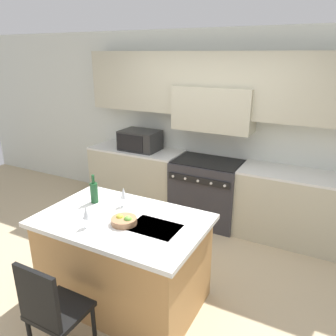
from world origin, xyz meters
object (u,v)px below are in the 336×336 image
Objects in this scene: island_chair at (51,309)px; fruit_bowl at (124,220)px; microwave at (140,140)px; range_stove at (207,191)px; wine_bottle at (94,192)px; wine_glass_far at (123,193)px; wine_glass_near at (86,213)px.

fruit_bowl is (0.15, 0.78, 0.42)m from island_chair.
fruit_bowl is at bearing -61.37° from microwave.
fruit_bowl is at bearing -90.87° from range_stove.
microwave is 1.98× the size of wine_bottle.
fruit_bowl is (1.11, -2.03, -0.14)m from microwave.
wine_bottle reaches higher than wine_glass_far.
range_stove is 2.81m from island_chair.
wine_glass_near is 0.34m from fruit_bowl.
wine_bottle is at bearing -107.50° from range_stove.
wine_glass_near is (-0.28, -2.22, 0.59)m from range_stove.
microwave is 2.94× the size of wine_glass_near.
microwave reaches higher than range_stove.
fruit_bowl reaches higher than range_stove.
range_stove is 3.20× the size of wine_bottle.
microwave reaches higher than island_chair.
wine_bottle is 1.28× the size of fruit_bowl.
wine_glass_far is (0.04, 0.50, 0.00)m from wine_glass_near.
wine_glass_near is (0.28, -0.44, 0.02)m from wine_bottle.
wine_glass_near reaches higher than island_chair.
island_chair is 0.79m from wine_glass_near.
wine_bottle is at bearing 110.50° from island_chair.
wine_glass_far is at bearing -62.57° from microwave.
wine_glass_far reaches higher than fruit_bowl.
wine_bottle is at bearing -168.65° from wine_glass_far.
wine_bottle reaches higher than wine_glass_near.
fruit_bowl is (0.53, -0.23, -0.08)m from wine_bottle.
wine_glass_near is (-0.10, 0.58, 0.53)m from island_chair.
island_chair is (-0.18, -2.80, 0.06)m from range_stove.
wine_bottle is 1.48× the size of wine_glass_near.
range_stove is at bearing 82.03° from wine_glass_far.
wine_glass_near is at bearing 100.13° from island_chair.
fruit_bowl is (0.21, -0.30, -0.11)m from wine_glass_far.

